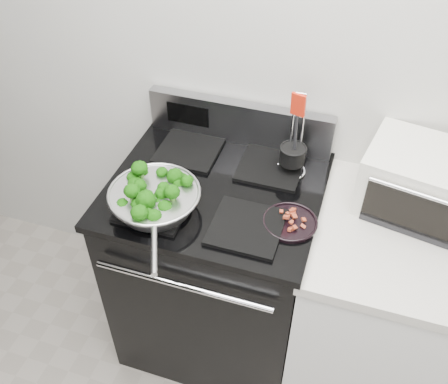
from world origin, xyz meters
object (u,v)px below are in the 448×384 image
at_px(toaster_oven, 424,183).
at_px(utensil_holder, 292,159).
at_px(bacon_plate, 290,220).
at_px(gas_range, 217,265).
at_px(skillet, 155,199).

bearing_deg(toaster_oven, utensil_holder, -171.68).
bearing_deg(bacon_plate, toaster_oven, 31.31).
height_order(gas_range, skillet, gas_range).
bearing_deg(gas_range, utensil_holder, 33.98).
height_order(skillet, utensil_holder, utensil_holder).
height_order(gas_range, bacon_plate, gas_range).
relative_size(gas_range, utensil_holder, 3.20).
distance_m(utensil_holder, toaster_oven, 0.48).
distance_m(skillet, bacon_plate, 0.48).
relative_size(utensil_holder, toaster_oven, 0.77).
bearing_deg(toaster_oven, bacon_plate, -138.02).
xyz_separation_m(gas_range, toaster_oven, (0.72, 0.15, 0.55)).
height_order(gas_range, toaster_oven, toaster_oven).
height_order(skillet, bacon_plate, skillet).
distance_m(skillet, utensil_holder, 0.54).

